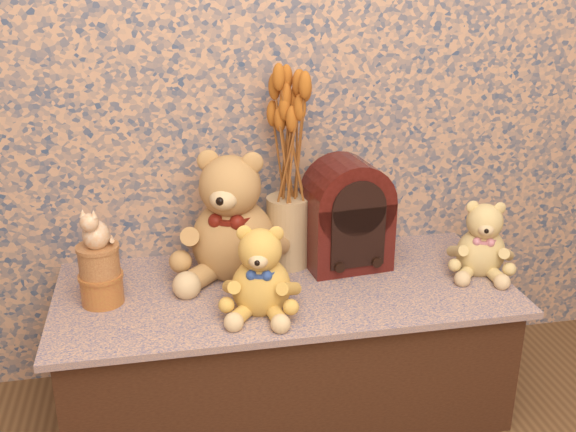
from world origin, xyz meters
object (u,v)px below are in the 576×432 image
teddy_large (233,209)px  cat_figurine (95,226)px  biscuit_tin_lower (102,289)px  teddy_medium (261,265)px  teddy_small (483,234)px  cathedral_radio (347,213)px  ceramic_vase (288,231)px

teddy_large → cat_figurine: (-0.39, -0.12, 0.02)m
biscuit_tin_lower → teddy_medium: bearing=-16.4°
teddy_large → biscuit_tin_lower: 0.44m
teddy_small → cathedral_radio: bearing=-177.1°
teddy_large → cathedral_radio: bearing=20.3°
cathedral_radio → cat_figurine: cathedral_radio is taller
teddy_large → ceramic_vase: 0.20m
teddy_large → cathedral_radio: (0.35, -0.01, -0.04)m
teddy_small → cat_figurine: size_ratio=2.08×
teddy_small → biscuit_tin_lower: size_ratio=2.13×
teddy_small → biscuit_tin_lower: (-1.13, 0.02, -0.08)m
teddy_medium → biscuit_tin_lower: bearing=178.5°
cathedral_radio → biscuit_tin_lower: size_ratio=2.95×
biscuit_tin_lower → cat_figurine: bearing=0.0°
teddy_large → teddy_small: teddy_large is taller
teddy_large → teddy_small: (0.74, -0.14, -0.08)m
teddy_small → ceramic_vase: size_ratio=1.12×
ceramic_vase → teddy_small: bearing=-16.6°
teddy_small → ceramic_vase: bearing=-175.2°
cathedral_radio → biscuit_tin_lower: bearing=-177.5°
cathedral_radio → teddy_small: bearing=-24.5°
teddy_medium → cathedral_radio: (0.31, 0.24, 0.04)m
cathedral_radio → biscuit_tin_lower: cathedral_radio is taller
ceramic_vase → cat_figurine: bearing=-165.2°
teddy_medium → cat_figurine: (-0.43, 0.13, 0.10)m
cat_figurine → biscuit_tin_lower: bearing=0.0°
teddy_medium → cathedral_radio: cathedral_radio is taller
teddy_small → biscuit_tin_lower: bearing=-159.7°
teddy_small → cathedral_radio: (-0.39, 0.13, 0.05)m
teddy_large → ceramic_vase: bearing=31.5°
teddy_small → teddy_large: bearing=-169.2°
teddy_medium → teddy_small: (0.70, 0.11, -0.01)m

